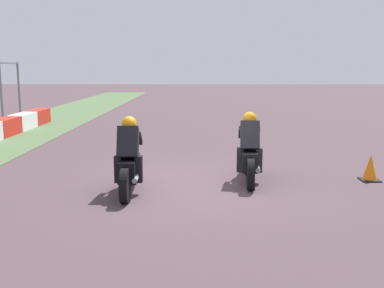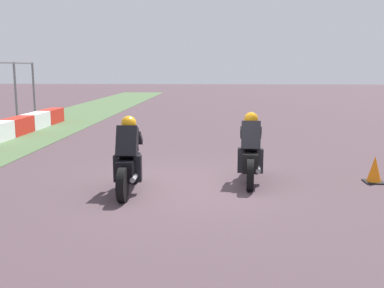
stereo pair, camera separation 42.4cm
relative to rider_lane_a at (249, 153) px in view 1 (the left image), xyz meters
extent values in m
plane|color=#4D3A40|center=(-0.28, 1.33, -0.62)|extent=(120.00, 120.00, 0.00)
cube|color=red|center=(6.57, 8.07, -0.30)|extent=(1.68, 0.60, 0.64)
cube|color=white|center=(8.28, 8.07, -0.30)|extent=(1.68, 0.60, 0.64)
cube|color=red|center=(10.00, 8.07, -0.30)|extent=(1.68, 0.60, 0.64)
cylinder|color=slate|center=(9.46, 9.38, 0.73)|extent=(0.10, 0.10, 2.70)
cylinder|color=slate|center=(11.41, 9.38, 0.73)|extent=(0.10, 0.10, 2.70)
cylinder|color=black|center=(0.70, -0.05, -0.30)|extent=(0.65, 0.18, 0.64)
cylinder|color=black|center=(-0.69, 0.05, -0.30)|extent=(0.65, 0.18, 0.64)
cube|color=black|center=(0.00, 0.00, -0.12)|extent=(1.12, 0.40, 0.40)
ellipsoid|color=black|center=(0.10, -0.01, 0.18)|extent=(0.50, 0.33, 0.24)
cube|color=red|center=(-0.51, 0.04, -0.10)|extent=(0.07, 0.16, 0.08)
cylinder|color=#A5A5AD|center=(-0.36, -0.13, -0.25)|extent=(0.43, 0.13, 0.10)
cube|color=#232328|center=(-0.10, 0.01, 0.40)|extent=(0.51, 0.43, 0.66)
sphere|color=orange|center=(0.12, -0.01, 0.74)|extent=(0.32, 0.32, 0.30)
cube|color=#335262|center=(0.50, -0.03, 0.22)|extent=(0.17, 0.27, 0.23)
cube|color=#232328|center=(-0.10, 0.21, -0.12)|extent=(0.19, 0.15, 0.52)
cube|color=#232328|center=(-0.13, -0.19, -0.12)|extent=(0.19, 0.15, 0.52)
cube|color=#232328|center=(0.30, 0.16, 0.42)|extent=(0.39, 0.13, 0.31)
cube|color=#232328|center=(0.27, -0.20, 0.42)|extent=(0.39, 0.13, 0.31)
cylinder|color=black|center=(-0.20, 2.49, -0.30)|extent=(0.64, 0.16, 0.64)
cylinder|color=black|center=(-1.60, 2.45, -0.30)|extent=(0.64, 0.16, 0.64)
cube|color=black|center=(-0.90, 2.47, -0.12)|extent=(1.11, 0.35, 0.40)
ellipsoid|color=black|center=(-0.80, 2.47, 0.18)|extent=(0.49, 0.31, 0.24)
cube|color=red|center=(-1.41, 2.46, -0.10)|extent=(0.06, 0.16, 0.08)
cylinder|color=#A5A5AD|center=(-1.24, 2.30, -0.25)|extent=(0.42, 0.11, 0.10)
cube|color=black|center=(-1.00, 2.47, 0.40)|extent=(0.49, 0.41, 0.66)
sphere|color=orange|center=(-0.78, 2.47, 0.74)|extent=(0.31, 0.31, 0.30)
cube|color=#554F7D|center=(-0.40, 2.48, 0.22)|extent=(0.16, 0.26, 0.23)
cube|color=black|center=(-1.02, 2.67, -0.12)|extent=(0.18, 0.14, 0.52)
cube|color=black|center=(-1.01, 2.27, -0.12)|extent=(0.18, 0.14, 0.52)
cube|color=black|center=(-0.62, 2.66, 0.42)|extent=(0.39, 0.11, 0.31)
cube|color=black|center=(-0.61, 2.30, 0.42)|extent=(0.39, 0.11, 0.31)
cube|color=black|center=(0.09, -2.67, -0.61)|extent=(0.40, 0.40, 0.03)
cone|color=orange|center=(0.09, -2.67, -0.33)|extent=(0.32, 0.32, 0.58)
camera|label=1|loc=(-9.55, 1.17, 1.82)|focal=42.11mm
camera|label=2|loc=(-9.53, 0.74, 1.82)|focal=42.11mm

